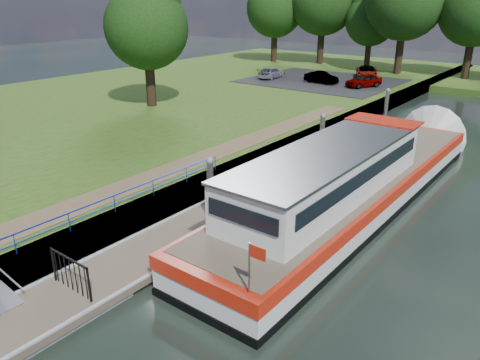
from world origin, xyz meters
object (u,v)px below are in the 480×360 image
Objects in this scene: car_a at (364,80)px; car_b at (321,77)px; barge at (358,180)px; car_c at (272,73)px; pontoon at (274,188)px; car_d at (367,72)px.

car_b is at bearing -147.42° from car_a.
barge is 29.24m from car_c.
pontoon is 24.94m from car_a.
car_d is (-8.02, 28.80, 1.26)m from pontoon.
barge reaches higher than car_b.
car_b is 0.91× the size of car_c.
pontoon is 9.01× the size of car_b.
car_a is at bearing 104.53° from pontoon.
car_a is 4.12m from car_b.
car_c is at bearing -168.69° from car_d.
car_a is (-6.25, 24.12, 1.25)m from pontoon.
barge is 5.79× the size of car_c.
pontoon is at bearing -151.16° from car_b.
pontoon is at bearing -160.26° from barge.
car_d is at bearing 105.56° from pontoon.
barge is 26.25m from car_b.
car_c is (-5.49, -0.38, -0.02)m from car_b.
car_c is (-9.56, -0.96, -0.07)m from car_a.
car_b is (-13.92, 22.25, 0.30)m from barge.
barge is at bearing -91.70° from car_d.
car_d is (2.31, 5.26, 0.06)m from car_b.
car_b is (-10.33, 23.54, 1.20)m from pontoon.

